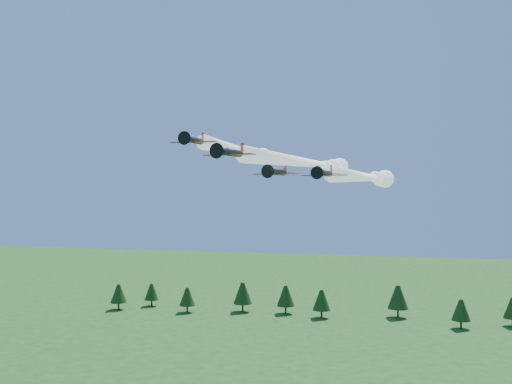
% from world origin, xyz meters
% --- Properties ---
extents(plane_lead, '(15.59, 56.71, 3.70)m').
position_xyz_m(plane_lead, '(4.57, 22.14, 48.06)').
color(plane_lead, black).
rests_on(plane_lead, ground).
extents(plane_left, '(7.50, 45.06, 3.70)m').
position_xyz_m(plane_left, '(-9.36, 25.62, 50.76)').
color(plane_left, black).
rests_on(plane_left, ground).
extents(plane_right, '(12.65, 45.19, 3.70)m').
position_xyz_m(plane_right, '(15.25, 23.76, 45.32)').
color(plane_right, black).
rests_on(plane_right, ground).
extents(plane_slot, '(7.85, 8.58, 2.74)m').
position_xyz_m(plane_slot, '(1.72, 6.88, 45.86)').
color(plane_slot, black).
rests_on(plane_slot, ground).
extents(treeline, '(152.86, 17.66, 10.87)m').
position_xyz_m(treeline, '(-6.49, 108.91, 6.07)').
color(treeline, '#382314').
rests_on(treeline, ground).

